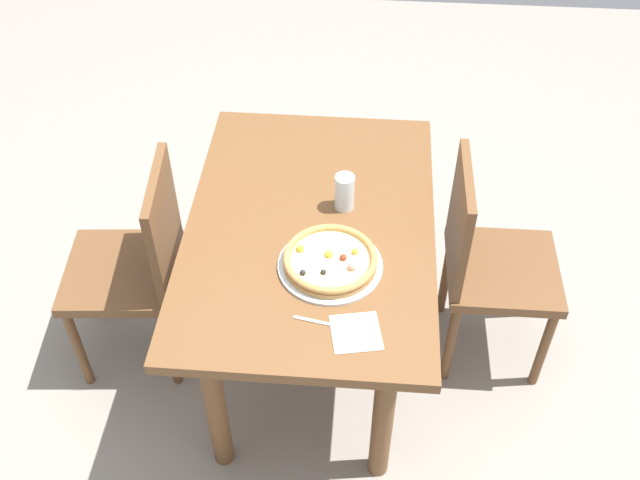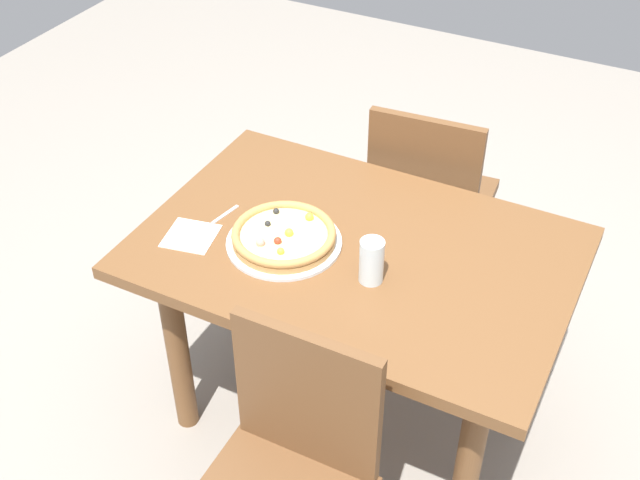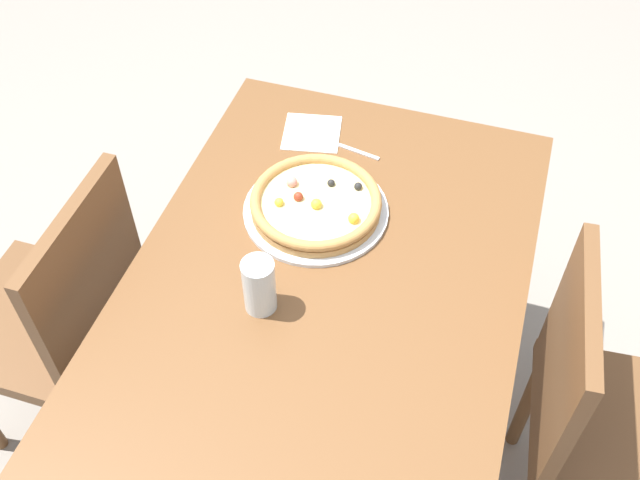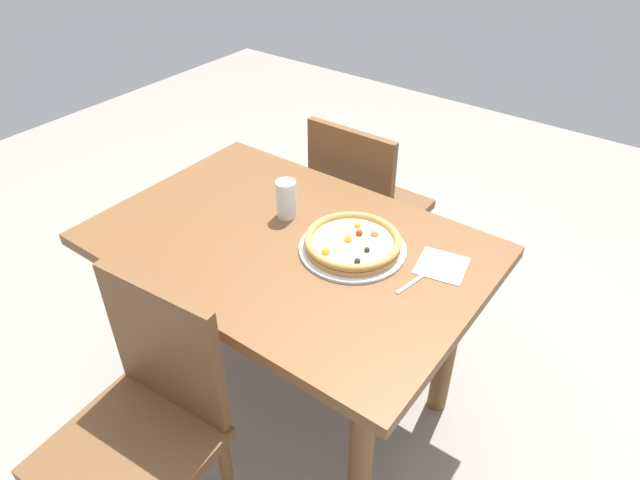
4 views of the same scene
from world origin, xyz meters
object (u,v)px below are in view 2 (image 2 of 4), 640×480
Objects in this scene: napkin at (191,236)px; drinking_glass at (372,261)px; dining_table at (355,277)px; chair_near at (428,200)px; pizza at (284,235)px; plate at (284,242)px; fork at (215,221)px.

drinking_glass is at bearing -173.18° from napkin.
dining_table is 0.64m from chair_near.
dining_table is 0.23m from drinking_glass.
plate is at bearing -178.32° from pizza.
chair_near is at bearing -104.91° from pizza.
dining_table is at bearing -158.97° from napkin.
chair_near is at bearing -104.90° from plate.
drinking_glass is 0.54m from napkin.
fork is 0.52m from drinking_glass.
chair_near is 0.77m from pizza.
dining_table is at bearing -157.34° from plate.
chair_near is at bearing -119.10° from napkin.
dining_table is at bearing 111.81° from fork.
fork is (0.23, 0.00, -0.00)m from plate.
drinking_glass reaches higher than fork.
napkin is at bearing 19.80° from pizza.
chair_near is at bearing 160.21° from fork.
chair_near is 6.76× the size of drinking_glass.
pizza is at bearing 22.65° from dining_table.
plate reaches higher than fork.
chair_near reaches higher than fork.
drinking_glass is (-0.09, 0.73, 0.30)m from chair_near.
pizza is 2.11× the size of napkin.
dining_table is 4.11× the size of pizza.
fork is 1.18× the size of napkin.
chair_near reaches higher than plate.
plate is at bearing 22.66° from dining_table.
pizza is 0.28m from drinking_glass.
chair_near is at bearing -89.86° from dining_table.
napkin is (0.44, 0.17, 0.11)m from dining_table.
fork is at bearing -2.80° from drinking_glass.
fork is at bearing 0.67° from pizza.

